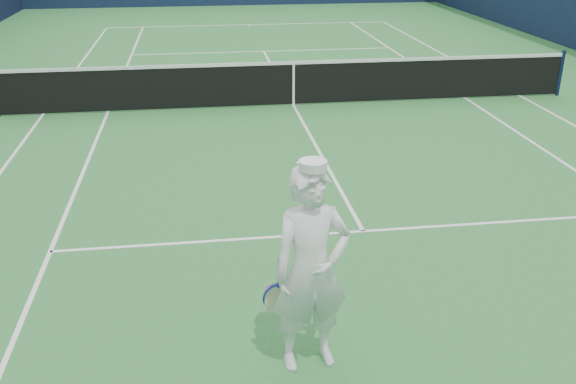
{
  "coord_description": "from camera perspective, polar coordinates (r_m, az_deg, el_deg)",
  "views": [
    {
      "loc": [
        -2.11,
        -13.99,
        3.95
      ],
      "look_at": [
        -1.2,
        -7.52,
        1.14
      ],
      "focal_mm": 40.0,
      "sensor_mm": 36.0,
      "label": 1
    }
  ],
  "objects": [
    {
      "name": "windscreen_fence",
      "position": [
        14.28,
        0.52,
        15.45
      ],
      "size": [
        20.12,
        36.12,
        4.0
      ],
      "color": "#0E1934",
      "rests_on": "ground"
    },
    {
      "name": "tennis_player",
      "position": [
        5.85,
        2.08,
        -6.95
      ],
      "size": [
        0.86,
        0.59,
        2.07
      ],
      "rotation": [
        0.0,
        0.0,
        0.15
      ],
      "color": "white",
      "rests_on": "ground"
    },
    {
      "name": "tennis_net",
      "position": [
        14.55,
        0.5,
        9.81
      ],
      "size": [
        12.88,
        0.09,
        1.07
      ],
      "color": "#141E4C",
      "rests_on": "ground"
    },
    {
      "name": "ground",
      "position": [
        14.69,
        0.49,
        7.7
      ],
      "size": [
        80.0,
        80.0,
        0.0
      ],
      "primitive_type": "plane",
      "color": "#2C7535",
      "rests_on": "ground"
    },
    {
      "name": "court_markings",
      "position": [
        14.69,
        0.49,
        7.72
      ],
      "size": [
        11.03,
        23.83,
        0.01
      ],
      "color": "white",
      "rests_on": "ground"
    }
  ]
}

